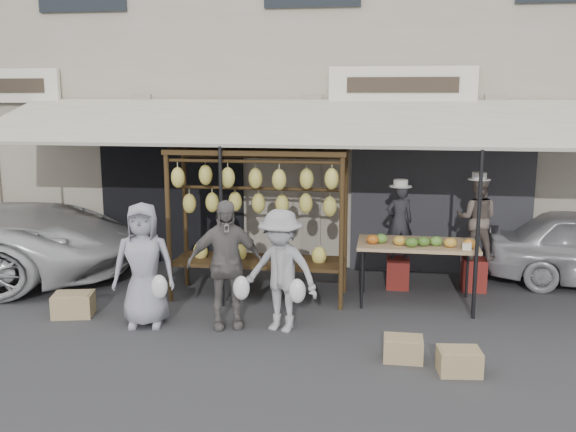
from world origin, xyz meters
name	(u,v)px	position (x,y,z in m)	size (l,w,h in m)	color
ground_plane	(278,339)	(0.00, 0.00, 0.00)	(90.00, 90.00, 0.00)	#2D2D30
shophouse	(328,63)	(0.00, 6.50, 3.65)	(24.00, 6.15, 7.30)	#A59E91
awning	(303,123)	(0.01, 2.28, 2.57)	(10.00, 2.35, 2.92)	beige
banana_rack	(258,195)	(-0.56, 1.60, 1.56)	(2.60, 0.90, 2.24)	black
produce_table	(417,245)	(1.75, 1.66, 0.88)	(1.70, 0.90, 1.04)	tan
vendor_left	(399,222)	(1.50, 2.41, 1.07)	(0.42, 0.28, 1.16)	#28272D
vendor_right	(477,218)	(2.67, 2.47, 1.14)	(0.62, 0.48, 1.27)	#6C5C55
customer_left	(144,265)	(-1.82, 0.25, 0.82)	(0.80, 0.52, 1.64)	#93929E
customer_mid	(225,264)	(-0.75, 0.36, 0.84)	(0.99, 0.41, 1.69)	slate
customer_right	(281,271)	(-0.02, 0.34, 0.79)	(1.02, 0.59, 1.58)	#98989B
stool_left	(398,273)	(1.50, 2.41, 0.24)	(0.35, 0.35, 0.49)	maroon
stool_right	(474,274)	(2.67, 2.47, 0.25)	(0.36, 0.36, 0.50)	maroon
crate_near_a	(403,349)	(1.52, -0.39, 0.13)	(0.44, 0.34, 0.27)	tan
crate_near_b	(459,361)	(2.12, -0.66, 0.14)	(0.45, 0.35, 0.27)	tan
crate_far	(73,305)	(-2.93, 0.44, 0.16)	(0.53, 0.40, 0.32)	tan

